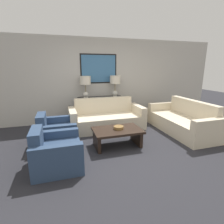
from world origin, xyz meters
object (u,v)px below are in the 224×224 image
Objects in this scene: armchair_near_back_wall at (56,133)px; armchair_near_camera at (56,153)px; table_lamp_left at (85,82)px; couch_by_back_wall at (106,119)px; couch_by_side at (182,121)px; console_table at (101,109)px; table_lamp_right at (115,82)px; decorative_bowl at (119,128)px; coffee_table at (117,134)px.

armchair_near_camera is (0.00, -1.01, 0.00)m from armchair_near_back_wall.
couch_by_back_wall is at bearing -54.55° from table_lamp_left.
couch_by_side is at bearing 14.41° from armchair_near_camera.
console_table is 2.49m from couch_by_side.
armchair_near_back_wall is at bearing -143.36° from table_lamp_right.
armchair_near_back_wall is (-1.40, -1.40, -0.14)m from console_table.
console_table is 6.39× the size of decorative_bowl.
coffee_table is at bearing -78.05° from table_lamp_left.
couch_by_back_wall reaches higher than decorative_bowl.
armchair_near_camera is at bearing -127.97° from table_lamp_right.
table_lamp_left is at bearing 56.63° from armchair_near_back_wall.
table_lamp_left and table_lamp_right have the same top height.
table_lamp_left is 1.00× the size of table_lamp_right.
table_lamp_left is 0.96m from table_lamp_right.
table_lamp_left is at bearing 101.95° from coffee_table.
table_lamp_left is at bearing 103.05° from decorative_bowl.
couch_by_side is at bearing 9.76° from decorative_bowl.
table_lamp_left is at bearing 69.08° from armchair_near_camera.
armchair_near_camera reaches higher than decorative_bowl.
couch_by_back_wall reaches higher than armchair_near_back_wall.
console_table is at bearing 141.43° from couch_by_side.
console_table reaches higher than armchair_near_camera.
table_lamp_right is 2.56m from armchair_near_back_wall.
decorative_bowl is (0.04, 0.01, 0.14)m from coffee_table.
decorative_bowl is 0.26× the size of armchair_near_camera.
table_lamp_right is at bearing 52.03° from armchair_near_camera.
console_table is 0.68m from couch_by_back_wall.
console_table is 2.14× the size of table_lamp_right.
couch_by_back_wall is (0.00, -0.67, -0.12)m from console_table.
decorative_bowl is 1.46m from armchair_near_back_wall.
armchair_near_back_wall is 1.00× the size of armchair_near_camera.
armchair_near_back_wall is (-1.40, -0.73, -0.02)m from couch_by_back_wall.
armchair_near_back_wall and armchair_near_camera have the same top height.
armchair_near_camera is (-1.88, -2.41, -1.03)m from table_lamp_right.
coffee_table is at bearing -20.89° from armchair_near_back_wall.
couch_by_side reaches higher than armchair_near_camera.
console_table reaches higher than decorative_bowl.
couch_by_back_wall is (0.48, -0.67, -1.01)m from table_lamp_left.
armchair_near_back_wall is at bearing 160.08° from decorative_bowl.
console_table is 1.01m from table_lamp_left.
armchair_near_back_wall is at bearing -135.04° from console_table.
coffee_table is 4.83× the size of decorative_bowl.
couch_by_side is at bearing -32.60° from table_lamp_left.
armchair_near_camera is (-3.35, -0.86, -0.02)m from couch_by_side.
coffee_table is 1.25× the size of armchair_near_back_wall.
coffee_table is at bearing -93.56° from couch_by_back_wall.
table_lamp_left reaches higher than armchair_near_camera.
table_lamp_left is 0.77× the size of armchair_near_back_wall.
coffee_table is at bearing -92.30° from console_table.
table_lamp_left reaches higher than console_table.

